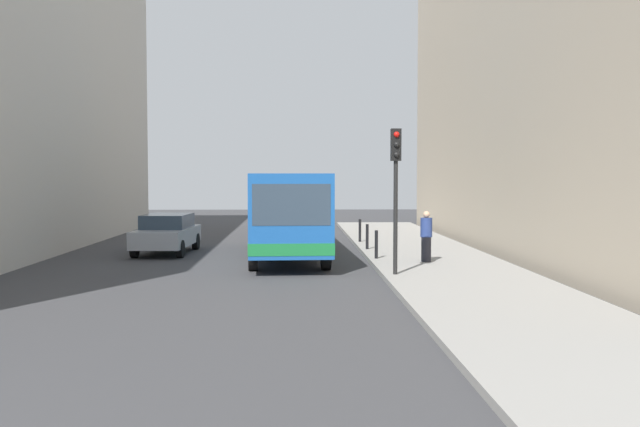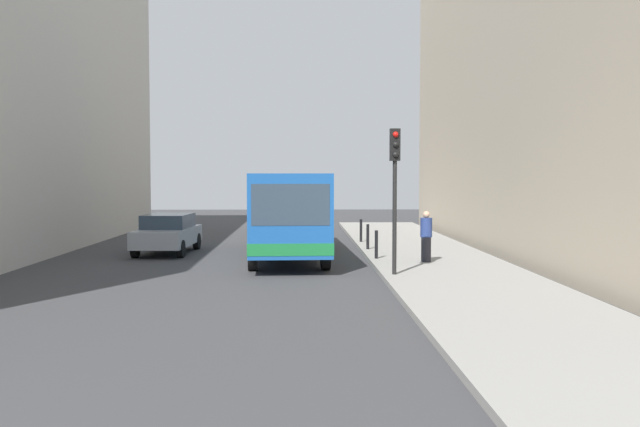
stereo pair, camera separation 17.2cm
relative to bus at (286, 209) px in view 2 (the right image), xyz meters
name	(u,v)px [view 2 (the right image)]	position (x,y,z in m)	size (l,w,h in m)	color
ground_plane	(273,267)	(-0.37, -3.12, -1.73)	(80.00, 80.00, 0.00)	#38383A
sidewalk	(439,264)	(5.03, -3.12, -1.65)	(4.40, 40.00, 0.15)	gray
building_right	(582,53)	(11.13, 0.88, 5.82)	(7.00, 32.00, 15.09)	#B2A38C
bus	(286,209)	(0.00, 0.00, 0.00)	(3.01, 11.12, 3.00)	#19519E
car_beside_bus	(168,233)	(-4.50, 1.12, -0.94)	(2.04, 4.48, 1.48)	#A5A8AD
car_behind_bus	(294,219)	(0.21, 9.41, -0.94)	(2.14, 4.53, 1.48)	#A5A8AD
traffic_light	(395,173)	(3.18, -6.11, 1.28)	(0.28, 0.33, 4.10)	black
bollard_near	(376,244)	(3.08, -2.17, -1.10)	(0.11, 0.11, 0.95)	black
bollard_mid	(368,237)	(3.08, 0.96, -1.10)	(0.11, 0.11, 0.95)	black
bollard_far	(361,230)	(3.08, 4.09, -1.10)	(0.11, 0.11, 0.95)	black
pedestrian_near_signal	(426,237)	(4.60, -3.12, -0.76)	(0.38, 0.38, 1.64)	#26262D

